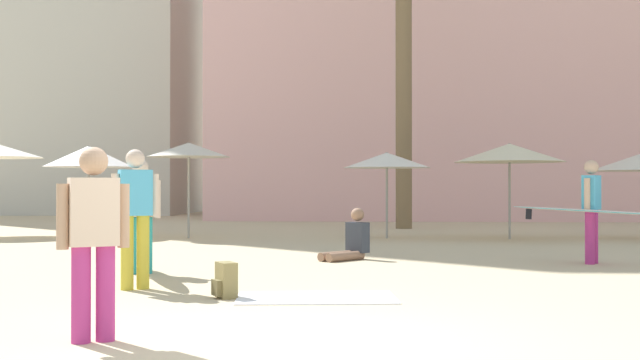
{
  "coord_description": "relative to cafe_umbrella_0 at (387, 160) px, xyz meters",
  "views": [
    {
      "loc": [
        0.78,
        -6.41,
        1.3
      ],
      "look_at": [
        -0.09,
        7.59,
        1.43
      ],
      "focal_mm": 44.16,
      "sensor_mm": 36.0,
      "label": 1
    }
  ],
  "objects": [
    {
      "name": "cafe_umbrella_3",
      "position": [
        3.05,
        -0.12,
        0.18
      ],
      "size": [
        2.73,
        2.73,
        2.39
      ],
      "color": "gray",
      "rests_on": "ground"
    },
    {
      "name": "person_far_right",
      "position": [
        -2.77,
        -13.47,
        -1.08
      ],
      "size": [
        0.57,
        0.39,
        1.64
      ],
      "rotation": [
        0.0,
        0.0,
        2.07
      ],
      "color": "#B7337F",
      "rests_on": "ground"
    },
    {
      "name": "beach_towel",
      "position": [
        -1.07,
        -10.78,
        -1.97
      ],
      "size": [
        1.95,
        1.23,
        0.01
      ],
      "primitive_type": "cube",
      "rotation": [
        0.0,
        0.0,
        0.1
      ],
      "color": "white",
      "rests_on": "ground"
    },
    {
      "name": "cafe_umbrella_0",
      "position": [
        0.0,
        0.0,
        0.0
      ],
      "size": [
        2.21,
        2.21,
        2.17
      ],
      "color": "gray",
      "rests_on": "ground"
    },
    {
      "name": "person_mid_right",
      "position": [
        3.31,
        -6.46,
        -1.03
      ],
      "size": [
        2.67,
        1.39,
        1.76
      ],
      "rotation": [
        0.0,
        0.0,
        5.74
      ],
      "color": "#B7337F",
      "rests_on": "ground"
    },
    {
      "name": "ground",
      "position": [
        -1.24,
        -13.55,
        -1.98
      ],
      "size": [
        120.0,
        120.0,
        0.0
      ],
      "primitive_type": "plane",
      "color": "#C6B28C"
    },
    {
      "name": "person_far_left",
      "position": [
        -3.88,
        -8.46,
        -1.05
      ],
      "size": [
        1.44,
        2.74,
        1.71
      ],
      "rotation": [
        0.0,
        0.0,
        1.92
      ],
      "color": "teal",
      "rests_on": "ground"
    },
    {
      "name": "person_near_right",
      "position": [
        -0.78,
        -5.87,
        -1.66
      ],
      "size": [
        0.92,
        0.97,
        0.92
      ],
      "rotation": [
        0.0,
        0.0,
        3.99
      ],
      "color": "#936B51",
      "rests_on": "ground"
    },
    {
      "name": "cafe_umbrella_4",
      "position": [
        -7.72,
        0.02,
        0.12
      ],
      "size": [
        2.3,
        2.3,
        2.37
      ],
      "color": "gray",
      "rests_on": "ground"
    },
    {
      "name": "hotel_pink",
      "position": [
        5.02,
        15.08,
        5.14
      ],
      "size": [
        23.58,
        11.0,
        14.23
      ],
      "primitive_type": "cube",
      "color": "beige",
      "rests_on": "ground"
    },
    {
      "name": "person_near_left",
      "position": [
        -3.42,
        -10.14,
        -1.0
      ],
      "size": [
        0.57,
        0.39,
        1.78
      ],
      "rotation": [
        0.0,
        0.0,
        2.07
      ],
      "color": "gold",
      "rests_on": "ground"
    },
    {
      "name": "backpack",
      "position": [
        -2.14,
        -10.82,
        -1.77
      ],
      "size": [
        0.34,
        0.35,
        0.42
      ],
      "rotation": [
        0.0,
        0.0,
        3.67
      ],
      "color": "olive",
      "rests_on": "ground"
    },
    {
      "name": "cafe_umbrella_2",
      "position": [
        -5.05,
        -0.13,
        0.27
      ],
      "size": [
        2.11,
        2.11,
        2.43
      ],
      "color": "gray",
      "rests_on": "ground"
    }
  ]
}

